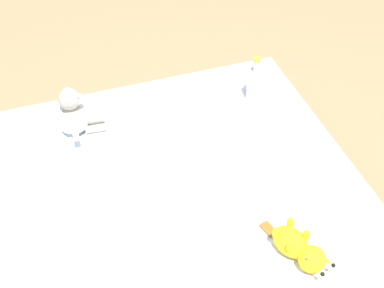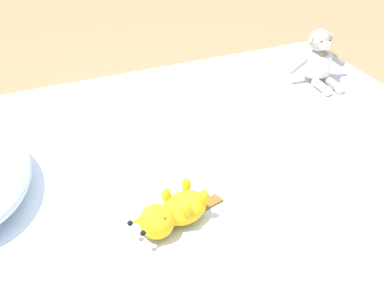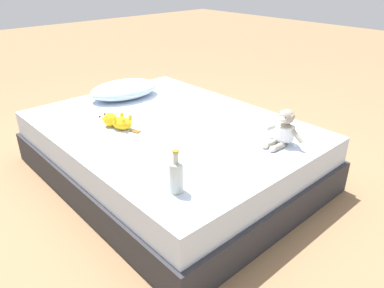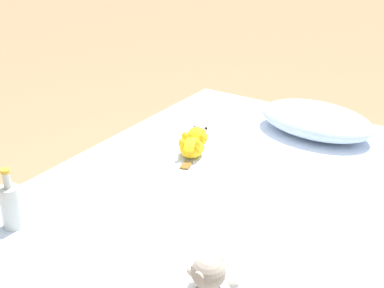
# 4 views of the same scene
# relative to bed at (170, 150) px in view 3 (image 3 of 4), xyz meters

# --- Properties ---
(ground_plane) EXTENTS (16.00, 16.00, 0.00)m
(ground_plane) POSITION_rel_bed_xyz_m (0.00, 0.00, -0.20)
(ground_plane) COLOR #93704C
(bed) EXTENTS (1.54, 2.04, 0.42)m
(bed) POSITION_rel_bed_xyz_m (0.00, 0.00, 0.00)
(bed) COLOR #2D2D33
(bed) RESTS_ON ground_plane
(pillow) EXTENTS (0.63, 0.45, 0.14)m
(pillow) POSITION_rel_bed_xyz_m (0.08, 0.71, 0.28)
(pillow) COLOR silver
(pillow) RESTS_ON bed
(plush_monkey) EXTENTS (0.23, 0.29, 0.24)m
(plush_monkey) POSITION_rel_bed_xyz_m (0.33, -0.74, 0.31)
(plush_monkey) COLOR #9E9384
(plush_monkey) RESTS_ON bed
(plush_yellow_creature) EXTENTS (0.18, 0.32, 0.10)m
(plush_yellow_creature) POSITION_rel_bed_xyz_m (-0.31, 0.20, 0.26)
(plush_yellow_creature) COLOR yellow
(plush_yellow_creature) RESTS_ON bed
(glass_bottle) EXTENTS (0.07, 0.07, 0.24)m
(glass_bottle) POSITION_rel_bed_xyz_m (-0.52, -0.70, 0.30)
(glass_bottle) COLOR #B7BCB2
(glass_bottle) RESTS_ON bed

